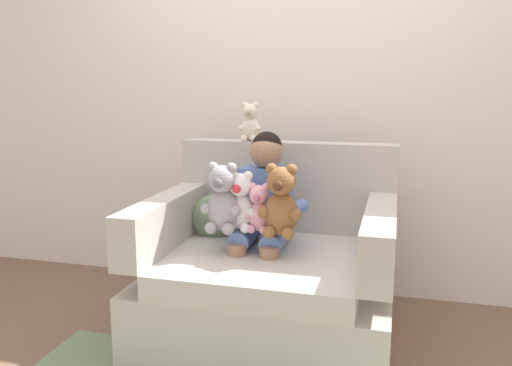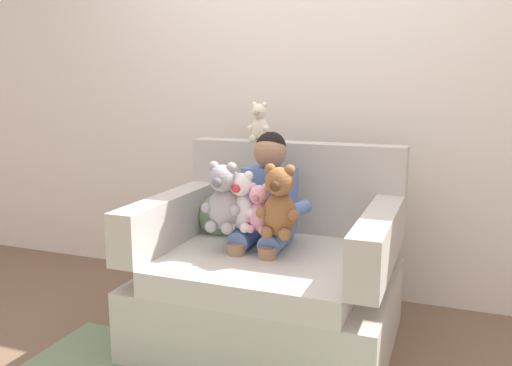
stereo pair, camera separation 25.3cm
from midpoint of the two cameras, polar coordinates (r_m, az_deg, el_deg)
The scene contains 10 objects.
ground_plane at distance 2.83m, azimuth 4.12°, elevation -16.63°, with size 8.00×8.00×0.00m, color brown.
back_wall at distance 3.30m, azimuth 8.55°, elevation 10.61°, with size 6.00×0.10×2.60m, color silver.
armchair at distance 2.73m, azimuth 4.44°, elevation -10.30°, with size 1.21×1.00×0.98m.
seated_child at distance 2.68m, azimuth 3.75°, elevation -2.43°, with size 0.45×0.39×0.82m.
plush_white at distance 2.58m, azimuth 1.13°, elevation -2.14°, with size 0.18×0.14×0.30m.
plush_pink at distance 2.55m, azimuth 3.17°, elevation -2.88°, with size 0.14×0.12×0.24m.
plush_grey at distance 2.56m, azimuth -0.79°, elevation -1.76°, with size 0.20×0.17×0.34m.
plush_brown at distance 2.47m, azimuth 5.48°, elevation -2.22°, with size 0.21×0.17×0.35m.
plush_cream_on_backrest at distance 2.99m, azimuth 2.80°, elevation 6.49°, with size 0.13×0.11×0.22m.
throw_pillow at distance 2.90m, azimuth -1.20°, elevation -3.69°, with size 0.26×0.12×0.26m, color slate.
Camera 2 is at (0.83, -2.37, 1.30)m, focal length 37.01 mm.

